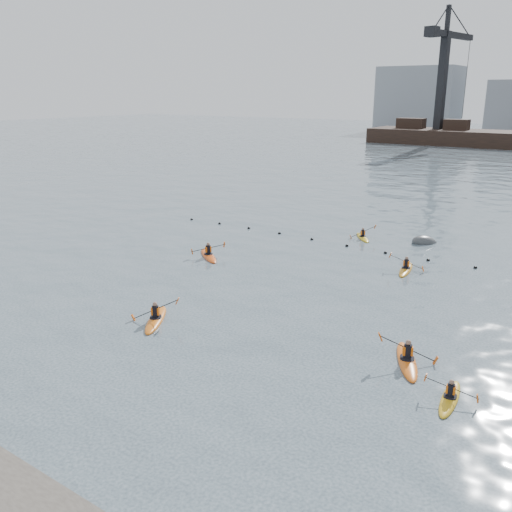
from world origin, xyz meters
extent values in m
plane|color=#323F48|center=(0.00, 0.00, 0.00)|extent=(400.00, 400.00, 0.00)
sphere|color=black|center=(-17.00, 22.50, 0.03)|extent=(0.24, 0.24, 0.24)
sphere|color=black|center=(-14.00, 22.66, 0.03)|extent=(0.24, 0.24, 0.24)
sphere|color=black|center=(-11.00, 22.75, 0.03)|extent=(0.24, 0.24, 0.24)
sphere|color=black|center=(-8.00, 22.72, 0.03)|extent=(0.24, 0.24, 0.24)
sphere|color=black|center=(-5.00, 22.58, 0.03)|extent=(0.24, 0.24, 0.24)
sphere|color=black|center=(-2.00, 22.41, 0.03)|extent=(0.24, 0.24, 0.24)
sphere|color=black|center=(1.00, 22.28, 0.03)|extent=(0.24, 0.24, 0.24)
sphere|color=black|center=(4.00, 22.25, 0.03)|extent=(0.24, 0.24, 0.24)
sphere|color=black|center=(7.00, 22.34, 0.03)|extent=(0.24, 0.24, 0.24)
cube|color=black|center=(-28.00, 110.00, 4.20)|extent=(6.00, 3.00, 2.20)
cube|color=black|center=(-18.00, 110.00, 4.20)|extent=(5.00, 3.00, 2.20)
cube|color=black|center=(-22.00, 110.00, 13.10)|extent=(1.85, 1.85, 20.00)
cube|color=black|center=(-21.53, 112.66, 22.50)|extent=(4.31, 17.93, 1.20)
cube|color=black|center=(-23.09, 103.80, 22.50)|extent=(2.62, 2.94, 2.00)
cube|color=black|center=(-22.00, 110.00, 25.60)|extent=(0.93, 0.93, 5.00)
cube|color=gray|center=(-40.00, 150.00, 9.00)|extent=(22.00, 14.00, 18.00)
ellipsoid|color=orange|center=(-3.90, 4.78, 0.04)|extent=(2.42, 3.33, 0.35)
cylinder|color=black|center=(-3.90, 4.78, 0.18)|extent=(0.90, 0.90, 0.07)
cylinder|color=black|center=(-3.90, 4.78, 0.49)|extent=(0.33, 0.33, 0.57)
cube|color=orange|center=(-3.90, 4.78, 0.51)|extent=(0.46, 0.41, 0.37)
sphere|color=#8C6651|center=(-3.90, 4.78, 0.87)|extent=(0.23, 0.23, 0.23)
cylinder|color=black|center=(-3.90, 4.78, 0.60)|extent=(1.88, 1.18, 1.04)
cube|color=#D85914|center=(-4.84, 4.19, 0.13)|extent=(0.25, 0.24, 0.36)
cube|color=#D85914|center=(-2.95, 5.36, 1.06)|extent=(0.25, 0.24, 0.36)
ellipsoid|color=gold|center=(10.04, 5.68, 0.04)|extent=(0.86, 2.93, 0.29)
cylinder|color=black|center=(10.04, 5.68, 0.15)|extent=(0.59, 0.59, 0.05)
cylinder|color=black|center=(10.04, 5.68, 0.41)|extent=(0.27, 0.27, 0.47)
cube|color=orange|center=(10.04, 5.68, 0.42)|extent=(0.34, 0.23, 0.31)
sphere|color=#8C6651|center=(10.04, 5.68, 0.72)|extent=(0.19, 0.19, 0.19)
cylinder|color=black|center=(10.04, 5.68, 0.50)|extent=(1.95, 0.22, 0.40)
cube|color=#D85914|center=(9.12, 5.59, 0.67)|extent=(0.11, 0.14, 0.31)
cube|color=#D85914|center=(10.96, 5.77, 0.33)|extent=(0.11, 0.14, 0.31)
ellipsoid|color=#E95316|center=(-8.69, 14.69, 0.04)|extent=(3.22, 2.71, 0.35)
cylinder|color=black|center=(-8.69, 14.69, 0.19)|extent=(0.93, 0.93, 0.07)
cylinder|color=black|center=(-8.69, 14.69, 0.50)|extent=(0.33, 0.33, 0.57)
cube|color=orange|center=(-8.69, 14.69, 0.52)|extent=(0.43, 0.46, 0.37)
sphere|color=#8C6651|center=(-8.69, 14.69, 0.88)|extent=(0.23, 0.23, 0.23)
cylinder|color=black|center=(-8.69, 14.69, 0.61)|extent=(1.50, 1.93, 0.37)
cube|color=#D85914|center=(-9.38, 13.80, 0.45)|extent=(0.19, 0.18, 0.38)
cube|color=#D85914|center=(-8.00, 15.58, 0.76)|extent=(0.19, 0.18, 0.38)
ellipsoid|color=orange|center=(3.49, 19.42, 0.04)|extent=(1.21, 3.29, 0.32)
cylinder|color=black|center=(3.49, 19.42, 0.17)|extent=(0.70, 0.70, 0.06)
cylinder|color=black|center=(3.49, 19.42, 0.45)|extent=(0.30, 0.30, 0.53)
cube|color=orange|center=(3.49, 19.42, 0.47)|extent=(0.40, 0.28, 0.34)
sphere|color=#8C6651|center=(3.49, 19.42, 0.81)|extent=(0.21, 0.21, 0.21)
cylinder|color=black|center=(3.49, 19.42, 0.56)|extent=(2.09, 0.41, 0.73)
cube|color=#D85914|center=(2.47, 19.24, 0.88)|extent=(0.18, 0.17, 0.34)
cube|color=#D85914|center=(4.50, 19.60, 0.23)|extent=(0.18, 0.17, 0.34)
ellipsoid|color=orange|center=(7.75, 7.60, 0.04)|extent=(2.27, 3.52, 0.36)
cylinder|color=black|center=(7.75, 7.60, 0.19)|extent=(0.90, 0.90, 0.07)
cylinder|color=black|center=(7.75, 7.60, 0.50)|extent=(0.34, 0.34, 0.58)
cube|color=orange|center=(7.75, 7.60, 0.53)|extent=(0.47, 0.40, 0.38)
sphere|color=#8C6651|center=(7.75, 7.60, 0.90)|extent=(0.24, 0.24, 0.24)
cylinder|color=black|center=(7.75, 7.60, 0.62)|extent=(2.04, 1.07, 1.03)
cube|color=#D85914|center=(8.77, 8.12, 0.16)|extent=(0.25, 0.23, 0.37)
cube|color=#D85914|center=(6.73, 7.08, 1.08)|extent=(0.25, 0.23, 0.37)
ellipsoid|color=gold|center=(-2.01, 25.22, 0.04)|extent=(2.27, 2.64, 0.29)
cylinder|color=black|center=(-2.01, 25.22, 0.15)|extent=(0.77, 0.77, 0.05)
cylinder|color=black|center=(-2.01, 25.22, 0.41)|extent=(0.27, 0.27, 0.47)
cube|color=orange|center=(-2.01, 25.22, 0.43)|extent=(0.38, 0.36, 0.31)
sphere|color=#8C6651|center=(-2.01, 25.22, 0.73)|extent=(0.19, 0.19, 0.19)
cylinder|color=black|center=(-2.01, 25.22, 0.50)|extent=(1.46, 1.17, 0.87)
cube|color=#D85914|center=(-2.74, 24.64, 0.11)|extent=(0.21, 0.21, 0.30)
cube|color=#D85914|center=(-1.29, 25.80, 0.89)|extent=(0.21, 0.21, 0.30)
ellipsoid|color=#3E4143|center=(2.35, 26.62, 0.00)|extent=(2.35, 2.56, 1.46)
camera|label=1|loc=(14.06, -12.65, 10.73)|focal=38.00mm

